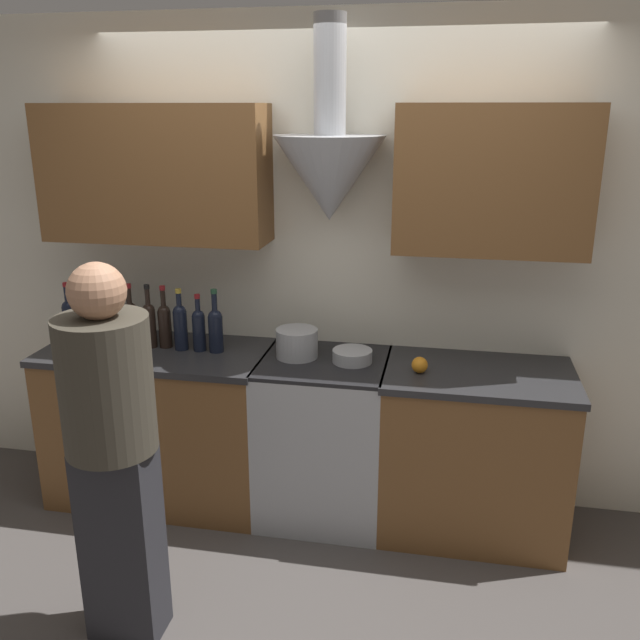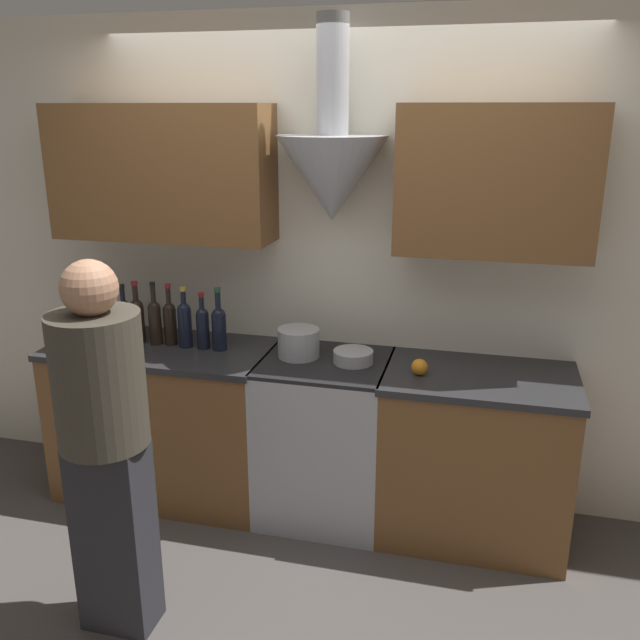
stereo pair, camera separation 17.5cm
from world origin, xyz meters
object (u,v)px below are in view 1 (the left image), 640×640
(wine_bottle_1, at_px, (85,318))
(mixing_bowl, at_px, (352,356))
(orange_fruit, at_px, (420,365))
(wine_bottle_9, at_px, (216,328))
(wine_bottle_6, at_px, (165,323))
(wine_bottle_4, at_px, (131,321))
(person_foreground_left, at_px, (112,443))
(wine_bottle_7, at_px, (180,325))
(wine_bottle_2, at_px, (100,320))
(stove_range, at_px, (324,437))
(wine_bottle_3, at_px, (117,321))
(wine_bottle_0, at_px, (69,318))
(stock_pot, at_px, (297,343))
(wine_bottle_5, at_px, (149,322))
(wine_bottle_8, at_px, (199,328))

(wine_bottle_1, xyz_separation_m, mixing_bowl, (1.49, -0.03, -0.11))
(orange_fruit, bearing_deg, mixing_bowl, 166.52)
(wine_bottle_9, bearing_deg, wine_bottle_6, 176.39)
(wine_bottle_4, relative_size, person_foreground_left, 0.22)
(wine_bottle_7, bearing_deg, wine_bottle_2, 178.83)
(stove_range, height_order, wine_bottle_3, wine_bottle_3)
(mixing_bowl, distance_m, orange_fruit, 0.36)
(wine_bottle_4, xyz_separation_m, person_foreground_left, (0.43, -1.07, -0.14))
(wine_bottle_0, distance_m, wine_bottle_9, 0.85)
(orange_fruit, bearing_deg, wine_bottle_4, 176.11)
(wine_bottle_1, height_order, orange_fruit, wine_bottle_1)
(wine_bottle_6, xyz_separation_m, stock_pot, (0.73, -0.02, -0.06))
(wine_bottle_1, height_order, wine_bottle_9, wine_bottle_1)
(wine_bottle_6, height_order, stock_pot, wine_bottle_6)
(wine_bottle_2, bearing_deg, stock_pot, -0.26)
(wine_bottle_2, xyz_separation_m, wine_bottle_4, (0.18, -0.00, 0.00))
(wine_bottle_2, relative_size, stock_pot, 1.51)
(person_foreground_left, bearing_deg, orange_fruit, 40.20)
(wine_bottle_6, bearing_deg, wine_bottle_5, -168.54)
(wine_bottle_3, xyz_separation_m, wine_bottle_4, (0.08, -0.01, 0.01))
(wine_bottle_4, bearing_deg, stove_range, -1.66)
(wine_bottle_6, bearing_deg, stove_range, -2.75)
(wine_bottle_3, bearing_deg, person_foreground_left, -64.59)
(stove_range, height_order, wine_bottle_2, wine_bottle_2)
(wine_bottle_3, height_order, wine_bottle_8, wine_bottle_3)
(wine_bottle_6, height_order, wine_bottle_7, wine_bottle_6)
(wine_bottle_0, height_order, stock_pot, wine_bottle_0)
(wine_bottle_3, distance_m, wine_bottle_7, 0.37)
(wine_bottle_8, distance_m, person_foreground_left, 1.07)
(mixing_bowl, bearing_deg, person_foreground_left, -127.17)
(wine_bottle_3, bearing_deg, wine_bottle_4, -6.94)
(mixing_bowl, distance_m, person_foreground_left, 1.31)
(wine_bottle_0, xyz_separation_m, orange_fruit, (1.93, -0.11, -0.09))
(wine_bottle_3, xyz_separation_m, mixing_bowl, (1.30, -0.03, -0.10))
(stove_range, height_order, stock_pot, stock_pot)
(stove_range, xyz_separation_m, orange_fruit, (0.49, -0.08, 0.48))
(wine_bottle_8, height_order, orange_fruit, wine_bottle_8)
(wine_bottle_0, xyz_separation_m, stock_pot, (1.29, -0.01, -0.06))
(wine_bottle_5, height_order, wine_bottle_6, wine_bottle_5)
(wine_bottle_2, distance_m, wine_bottle_7, 0.47)
(wine_bottle_0, xyz_separation_m, person_foreground_left, (0.80, -1.07, -0.14))
(wine_bottle_8, xyz_separation_m, stock_pot, (0.53, 0.00, -0.05))
(wine_bottle_1, bearing_deg, wine_bottle_7, -1.48)
(stove_range, xyz_separation_m, wine_bottle_5, (-0.96, 0.03, 0.58))
(wine_bottle_3, bearing_deg, wine_bottle_6, 0.22)
(wine_bottle_4, height_order, orange_fruit, wine_bottle_4)
(wine_bottle_0, relative_size, person_foreground_left, 0.21)
(wine_bottle_2, bearing_deg, wine_bottle_7, -1.17)
(wine_bottle_0, bearing_deg, wine_bottle_5, -1.11)
(wine_bottle_7, xyz_separation_m, orange_fruit, (1.28, -0.10, -0.10))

